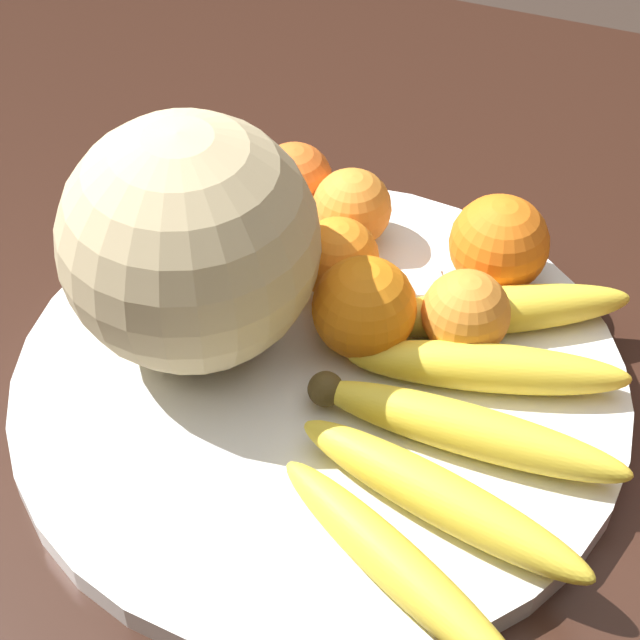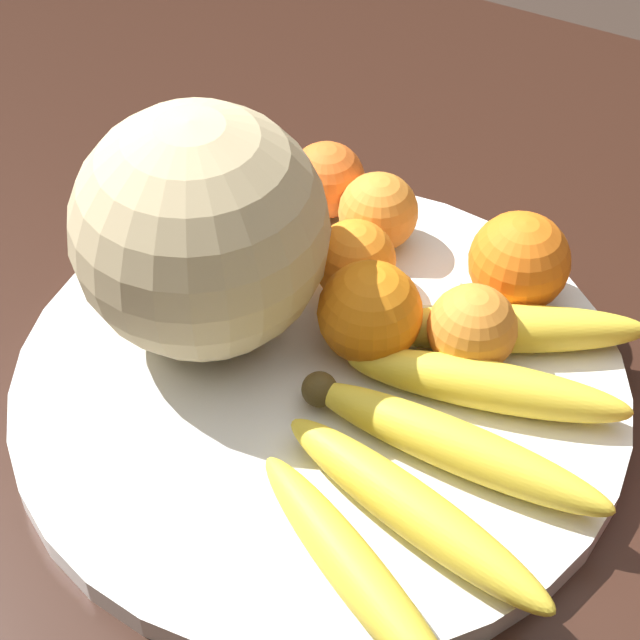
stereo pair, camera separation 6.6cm
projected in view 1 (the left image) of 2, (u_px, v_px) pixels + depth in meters
kitchen_table at (298, 429)px, 0.82m from camera, size 1.23×0.98×0.77m
fruit_bowl at (320, 383)px, 0.70m from camera, size 0.40×0.40×0.02m
melon at (189, 243)px, 0.66m from camera, size 0.16×0.16×0.16m
banana_bunch at (461, 424)px, 0.64m from camera, size 0.20×0.32×0.03m
orange_front_left at (466, 313)px, 0.69m from camera, size 0.06×0.06×0.06m
orange_front_right at (352, 208)px, 0.77m from camera, size 0.06×0.06×0.06m
orange_mid_center at (499, 244)px, 0.73m from camera, size 0.07×0.07×0.07m
orange_back_left at (338, 258)px, 0.73m from camera, size 0.06×0.06×0.06m
orange_back_right at (295, 181)px, 0.79m from camera, size 0.06×0.06×0.06m
orange_top_small at (364, 308)px, 0.69m from camera, size 0.07×0.07×0.07m
produce_tag at (393, 285)px, 0.75m from camera, size 0.08×0.06×0.00m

